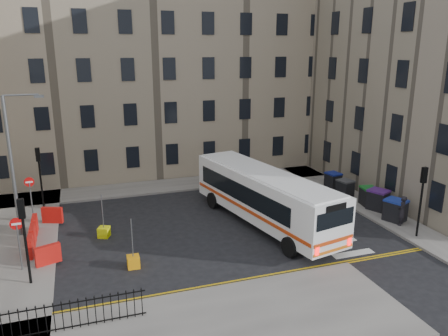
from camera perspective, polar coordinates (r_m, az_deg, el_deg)
ground at (r=27.74m, az=2.45°, el=-7.03°), size 120.00×120.00×0.00m
pavement_north at (r=34.30m, az=-12.24°, el=-2.76°), size 36.00×3.20×0.15m
pavement_east at (r=34.98m, az=13.94°, el=-2.51°), size 2.40×26.00×0.15m
pavement_west at (r=27.41m, az=-27.26°, el=-8.97°), size 6.00×22.00×0.15m
terrace_north at (r=39.48m, az=-15.67°, el=12.06°), size 38.30×10.80×17.20m
corner_east at (r=40.45m, az=26.42°, el=12.53°), size 17.80×24.30×19.20m
traffic_light_east at (r=26.81m, az=24.46°, el=-2.75°), size 0.28×0.22×4.10m
traffic_light_nw at (r=31.45m, az=-22.97°, el=-0.02°), size 0.28×0.22×4.10m
traffic_light_sw at (r=21.49m, az=-24.69°, el=-7.16°), size 0.28×0.22×4.10m
streetlamp at (r=26.87m, az=-26.00°, el=0.37°), size 0.50×0.22×8.14m
no_entry_north at (r=29.79m, az=-24.00°, el=-2.55°), size 0.60×0.08×3.00m
no_entry_south at (r=23.23m, az=-25.36°, el=-7.68°), size 0.60×0.08×3.00m
roadworks_barriers at (r=26.45m, az=-22.91°, el=-7.95°), size 1.66×6.26×1.00m
iron_railings at (r=18.62m, az=-22.73°, el=-17.90°), size 7.80×0.04×1.20m
bus at (r=26.83m, az=5.25°, el=-3.54°), size 5.13×12.36×3.28m
wheelie_bin_a at (r=29.31m, az=21.46°, el=-5.12°), size 1.48×1.56×1.37m
wheelie_bin_b at (r=30.84m, az=19.47°, el=-3.92°), size 1.48×1.56×1.36m
wheelie_bin_c at (r=31.54m, az=18.36°, el=-3.49°), size 1.16×1.28×1.25m
wheelie_bin_d at (r=32.92m, az=15.53°, el=-2.52°), size 1.16×1.26×1.19m
wheelie_bin_e at (r=34.51m, az=14.05°, el=-1.57°), size 1.09×1.21×1.21m
pedestrian at (r=28.63m, az=22.21°, el=-5.19°), size 0.80×0.76×1.85m
bollard_yellow at (r=26.44m, az=-15.40°, el=-8.07°), size 0.79×0.79×0.60m
bollard_chevron at (r=22.71m, az=-11.75°, el=-11.90°), size 0.61×0.61×0.60m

